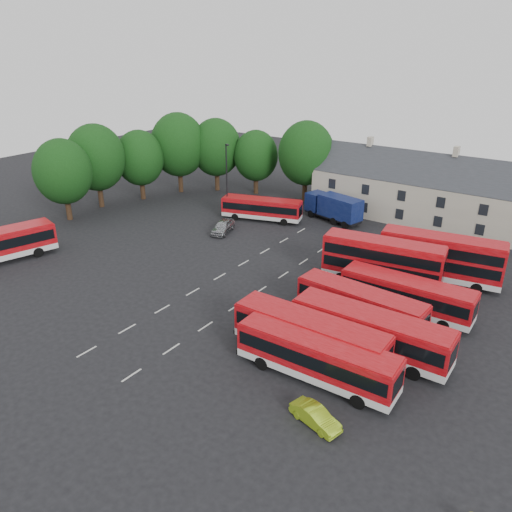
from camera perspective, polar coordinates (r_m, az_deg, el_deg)
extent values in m
plane|color=black|center=(48.66, -5.66, -3.20)|extent=(140.00, 140.00, 0.00)
cube|color=beige|center=(40.67, -18.79, -10.31)|extent=(0.15, 1.80, 0.01)
cube|color=beige|center=(42.64, -14.51, -8.05)|extent=(0.15, 1.80, 0.01)
cube|color=beige|center=(44.87, -10.67, -5.97)|extent=(0.15, 1.80, 0.01)
cube|color=beige|center=(47.35, -7.24, -4.07)|extent=(0.15, 1.80, 0.01)
cube|color=beige|center=(50.01, -4.17, -2.36)|extent=(0.15, 1.80, 0.01)
cube|color=beige|center=(52.85, -1.43, -0.81)|extent=(0.15, 1.80, 0.01)
cube|color=beige|center=(55.83, 1.02, 0.57)|extent=(0.15, 1.80, 0.01)
cube|color=beige|center=(58.93, 3.22, 1.81)|extent=(0.15, 1.80, 0.01)
cube|color=beige|center=(62.14, 5.20, 2.92)|extent=(0.15, 1.80, 0.01)
cube|color=beige|center=(37.28, -14.04, -13.08)|extent=(0.15, 1.80, 0.01)
cube|color=beige|center=(39.42, -9.65, -10.42)|extent=(0.15, 1.80, 0.01)
cube|color=beige|center=(41.83, -5.80, -8.00)|extent=(0.15, 1.80, 0.01)
cube|color=beige|center=(44.47, -2.42, -5.83)|extent=(0.15, 1.80, 0.01)
cube|color=beige|center=(47.30, 0.54, -3.89)|extent=(0.15, 1.80, 0.01)
cube|color=beige|center=(50.29, 3.15, -2.17)|extent=(0.15, 1.80, 0.01)
cube|color=beige|center=(53.41, 5.45, -0.64)|extent=(0.15, 1.80, 0.01)
cube|color=beige|center=(56.65, 7.49, 0.71)|extent=(0.15, 1.80, 0.01)
cube|color=beige|center=(59.97, 9.31, 1.92)|extent=(0.15, 1.80, 0.01)
cylinder|color=black|center=(69.67, -20.69, 5.44)|extent=(0.70, 0.70, 3.85)
ellipsoid|color=#11380F|center=(68.52, -21.22, 8.98)|extent=(7.26, 7.26, 8.35)
cylinder|color=black|center=(73.71, -17.37, 6.98)|extent=(0.70, 0.70, 4.20)
ellipsoid|color=#11380F|center=(72.56, -17.84, 10.66)|extent=(7.92, 7.92, 9.11)
cylinder|color=black|center=(75.93, -12.86, 7.73)|extent=(0.70, 0.70, 3.67)
ellipsoid|color=#11380F|center=(74.92, -13.16, 10.86)|extent=(6.93, 6.93, 7.97)
cylinder|color=black|center=(78.45, -8.64, 8.82)|extent=(0.70, 0.70, 4.38)
ellipsoid|color=#11380F|center=(77.33, -8.87, 12.46)|extent=(8.25, 8.25, 9.49)
cylinder|color=black|center=(78.78, -4.47, 8.94)|extent=(0.70, 0.70, 4.02)
ellipsoid|color=#11380F|center=(77.73, -4.58, 12.28)|extent=(7.59, 7.59, 8.73)
cylinder|color=black|center=(76.83, -0.01, 8.44)|extent=(0.70, 0.70, 3.50)
ellipsoid|color=#11380F|center=(75.87, -0.01, 11.40)|extent=(6.60, 6.60, 7.59)
cylinder|color=black|center=(73.41, 5.59, 7.88)|extent=(0.70, 0.70, 4.20)
ellipsoid|color=#11380F|center=(72.25, 5.75, 11.60)|extent=(7.92, 7.92, 9.11)
cube|color=beige|center=(67.01, 21.07, 5.45)|extent=(35.00, 7.00, 5.50)
cube|color=#2D3035|center=(66.28, 21.41, 7.70)|extent=(35.70, 7.13, 7.13)
cube|color=beige|center=(68.77, 12.93, 12.65)|extent=(0.60, 0.90, 1.20)
cube|color=beige|center=(65.42, 21.93, 11.03)|extent=(0.60, 0.90, 1.20)
cube|color=silver|center=(35.70, 6.82, -12.69)|extent=(11.56, 2.93, 0.57)
cube|color=#AD0A11|center=(34.95, 6.93, -10.96)|extent=(11.56, 2.93, 2.04)
cube|color=black|center=(34.92, 6.93, -10.89)|extent=(11.10, 2.98, 0.99)
cube|color=#AD0A11|center=(34.35, 7.02, -9.49)|extent=(11.32, 2.82, 0.13)
cylinder|color=black|center=(36.49, 0.68, -12.15)|extent=(1.05, 0.32, 1.04)
cylinder|color=black|center=(35.66, 13.10, -13.84)|extent=(1.05, 0.32, 1.04)
cube|color=silver|center=(37.77, 6.09, -10.35)|extent=(11.83, 2.80, 0.59)
cube|color=#AD0A11|center=(37.04, 6.17, -8.63)|extent=(11.83, 2.80, 2.09)
cube|color=black|center=(37.01, 6.18, -8.56)|extent=(11.35, 2.86, 1.02)
cube|color=#AD0A11|center=(36.47, 6.25, -7.17)|extent=(11.59, 2.69, 0.13)
cylinder|color=black|center=(38.69, 0.22, -9.81)|extent=(1.08, 0.31, 1.07)
cylinder|color=black|center=(37.58, 12.12, -11.54)|extent=(1.08, 0.31, 1.07)
cube|color=silver|center=(38.92, 12.77, -9.71)|extent=(12.02, 2.86, 0.60)
cube|color=#AD0A11|center=(38.21, 12.96, -8.00)|extent=(12.02, 2.86, 2.13)
cube|color=black|center=(38.18, 12.96, -7.93)|extent=(11.54, 2.92, 1.04)
cube|color=#AD0A11|center=(37.64, 13.11, -6.55)|extent=(11.78, 2.75, 0.13)
cylinder|color=black|center=(39.40, 6.83, -9.30)|extent=(1.09, 0.32, 1.09)
cylinder|color=black|center=(39.18, 18.70, -10.75)|extent=(1.09, 0.32, 1.09)
cube|color=silver|center=(42.61, 11.74, -6.59)|extent=(11.04, 3.17, 0.55)
cube|color=#AD0A11|center=(42.02, 11.88, -5.12)|extent=(11.04, 3.17, 1.93)
cube|color=black|center=(41.99, 11.88, -5.07)|extent=(10.61, 3.20, 0.94)
cube|color=#AD0A11|center=(41.55, 11.99, -3.89)|extent=(10.81, 3.06, 0.12)
cylinder|color=black|center=(43.33, 6.93, -6.10)|extent=(1.01, 0.34, 0.99)
cylinder|color=black|center=(42.48, 16.60, -7.67)|extent=(1.01, 0.34, 0.99)
cube|color=silver|center=(45.09, 16.68, -5.32)|extent=(11.23, 2.74, 0.56)
cube|color=#AD0A11|center=(44.51, 16.86, -3.89)|extent=(11.23, 2.74, 1.98)
cube|color=black|center=(44.49, 16.87, -3.83)|extent=(10.79, 2.79, 0.97)
cube|color=#AD0A11|center=(44.06, 17.02, -2.69)|extent=(11.01, 2.63, 0.12)
cylinder|color=black|center=(45.24, 11.88, -5.09)|extent=(1.02, 0.30, 1.02)
cylinder|color=black|center=(45.51, 21.37, -6.14)|extent=(1.02, 0.30, 1.02)
cube|color=silver|center=(49.51, 14.03, -2.33)|extent=(11.42, 4.21, 0.56)
cube|color=#AD0A11|center=(48.70, 14.26, -0.23)|extent=(11.42, 4.21, 3.40)
cube|color=black|center=(48.96, 14.18, -0.94)|extent=(10.99, 4.20, 0.96)
cube|color=#AD0A11|center=(48.04, 14.46, 1.68)|extent=(11.19, 4.07, 0.12)
cylinder|color=black|center=(49.37, 9.67, -2.36)|extent=(1.05, 0.44, 1.02)
cylinder|color=black|center=(50.17, 18.27, -2.85)|extent=(1.05, 0.44, 1.02)
cube|color=black|center=(48.45, 14.33, 0.48)|extent=(10.99, 4.20, 0.96)
cube|color=silver|center=(51.93, 20.09, -1.84)|extent=(11.62, 4.28, 0.57)
cube|color=#AD0A11|center=(51.15, 20.40, 0.20)|extent=(11.62, 4.28, 3.46)
cube|color=black|center=(51.40, 20.30, -0.49)|extent=(11.18, 4.27, 0.98)
cube|color=#AD0A11|center=(50.52, 20.69, 2.05)|extent=(11.38, 4.14, 0.12)
cylinder|color=black|center=(51.39, 15.89, -1.89)|extent=(1.06, 0.44, 1.03)
cylinder|color=black|center=(52.98, 24.09, -2.34)|extent=(1.06, 0.44, 1.03)
cube|color=black|center=(50.90, 20.51, 0.89)|extent=(11.18, 4.27, 0.98)
cylinder|color=black|center=(61.32, -24.36, 1.09)|extent=(0.58, 1.15, 1.11)
cube|color=silver|center=(65.26, 0.65, 4.72)|extent=(10.54, 5.37, 0.52)
cube|color=#AD0A11|center=(64.89, 0.66, 5.69)|extent=(10.54, 5.37, 1.83)
cube|color=black|center=(64.87, 0.66, 5.73)|extent=(10.16, 5.29, 0.89)
cube|color=#AD0A11|center=(64.60, 0.66, 6.51)|extent=(10.31, 5.21, 0.11)
cylinder|color=black|center=(65.38, -2.40, 4.50)|extent=(0.97, 0.53, 0.94)
cylinder|color=black|center=(65.48, 3.69, 4.50)|extent=(0.97, 0.53, 0.94)
cube|color=black|center=(65.82, 8.74, 4.53)|extent=(8.18, 3.91, 0.30)
cube|color=#0D194E|center=(67.26, 6.89, 6.25)|extent=(2.51, 2.87, 2.37)
cube|color=black|center=(67.76, 6.32, 6.72)|extent=(0.59, 2.06, 1.19)
cube|color=#0D194E|center=(64.67, 9.58, 5.51)|extent=(6.06, 3.74, 2.67)
cylinder|color=black|center=(66.80, 6.31, 4.81)|extent=(1.03, 0.50, 0.99)
cylinder|color=black|center=(64.93, 11.38, 3.93)|extent=(1.03, 0.50, 0.99)
imported|color=#989BA0|center=(61.12, -3.81, 3.38)|extent=(3.08, 4.86, 1.54)
imported|color=#92B81C|center=(32.32, 6.80, -17.75)|extent=(3.68, 2.04, 1.15)
cylinder|color=black|center=(65.26, -3.36, 8.45)|extent=(0.17, 0.17, 9.66)
cube|color=black|center=(63.93, -3.32, 12.58)|extent=(0.63, 0.42, 0.17)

